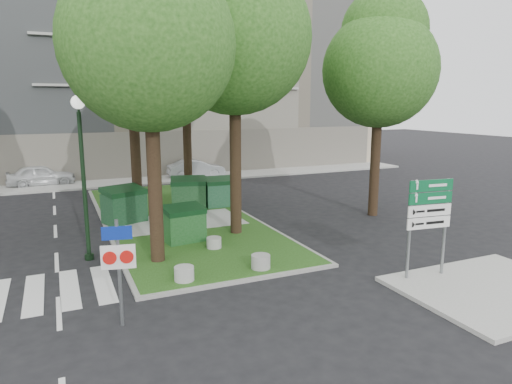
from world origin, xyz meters
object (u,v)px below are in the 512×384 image
tree_median_far (186,39)px  car_white (41,175)px  litter_bin (183,192)px  traffic_sign_pole (119,259)px  dumpster_c (189,193)px  directional_sign (429,213)px  dumpster_d (220,192)px  street_lamp (82,159)px  car_silver (196,169)px  bollard_left (184,274)px  tree_median_near_right (236,22)px  bollard_right (261,262)px  dumpster_a (124,205)px  tree_street_right (381,59)px  tree_median_near_left (151,27)px  dumpster_b (184,224)px  bollard_mid (214,243)px  tree_median_mid (133,58)px

tree_median_far → car_white: size_ratio=3.02×
litter_bin → traffic_sign_pole: bearing=-110.7°
dumpster_c → directional_sign: (3.95, -11.27, 1.17)m
dumpster_d → directional_sign: bearing=-75.6°
street_lamp → traffic_sign_pole: bearing=-86.1°
litter_bin → car_silver: size_ratio=0.17×
dumpster_c → bollard_left: (-2.61, -8.77, -0.53)m
tree_median_near_right → bollard_left: bearing=-128.8°
tree_median_near_right → bollard_right: size_ratio=19.50×
bollard_right → car_white: (-6.38, 19.00, 0.34)m
dumpster_a → dumpster_c: bearing=2.0°
tree_street_right → litter_bin: size_ratio=15.24×
tree_median_near_left → dumpster_b: (1.25, 1.67, -6.55)m
bollard_mid → tree_median_mid: bearing=103.8°
dumpster_b → traffic_sign_pole: bearing=-126.2°
tree_median_near_right → bollard_right: bearing=-101.9°
car_white → directional_sign: bearing=-156.8°
tree_median_mid → bollard_left: size_ratio=17.65×
tree_street_right → car_white: bearing=134.6°
tree_street_right → street_lamp: tree_street_right is taller
tree_street_right → directional_sign: size_ratio=3.52×
tree_median_near_left → bollard_right: 7.75m
street_lamp → directional_sign: bearing=-33.3°
tree_street_right → dumpster_c: 10.67m
dumpster_b → bollard_mid: size_ratio=3.04×
tree_median_near_left → tree_median_near_right: tree_median_near_right is taller
tree_median_near_left → bollard_mid: bearing=12.4°
dumpster_c → bollard_left: size_ratio=3.34×
dumpster_a → car_silver: bearing=37.9°
tree_median_far → street_lamp: (-5.79, -8.22, -4.96)m
street_lamp → dumpster_a: bearing=66.7°
traffic_sign_pole → tree_median_far: bearing=79.9°
tree_median_near_left → dumpster_c: (2.85, 6.71, -6.46)m
dumpster_c → dumpster_a: bearing=-141.6°
dumpster_a → dumpster_d: (4.76, 1.36, -0.06)m
tree_median_near_left → dumpster_a: bearing=93.8°
dumpster_d → litter_bin: bearing=116.3°
tree_median_near_left → car_silver: bearing=69.5°
dumpster_a → bollard_left: size_ratio=3.49×
tree_median_far → street_lamp: size_ratio=2.23×
tree_street_right → street_lamp: 13.16m
bollard_left → car_white: 19.41m
tree_median_mid → dumpster_c: bearing=5.0°
dumpster_d → tree_median_near_right: bearing=-98.7°
tree_street_right → dumpster_a: size_ratio=5.10×
dumpster_a → tree_street_right: bearing=-36.0°
tree_median_mid → dumpster_b: 7.90m
tree_median_mid → car_silver: (5.50, 9.54, -6.34)m
tree_median_near_left → directional_sign: (6.80, -4.56, -5.30)m
tree_median_far → bollard_left: tree_median_far is taller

